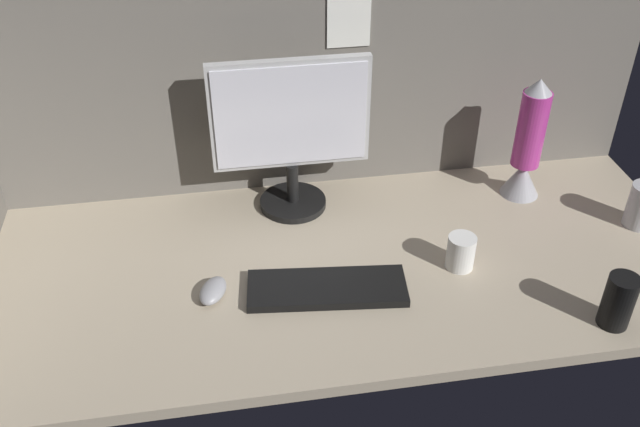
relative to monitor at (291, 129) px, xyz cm
name	(u,v)px	position (x,y,z in cm)	size (l,w,h in cm)	color
ground_plane	(339,263)	(8.18, -25.13, -24.76)	(180.00, 80.00, 3.00)	tan
cubicle_wall_back	(315,84)	(8.19, 12.37, 6.21)	(180.00, 5.50, 58.89)	slate
monitor	(291,129)	(0.00, 0.00, 0.00)	(40.89, 18.00, 42.17)	black
keyboard	(327,288)	(3.17, -36.77, -22.26)	(37.00, 13.00, 2.00)	black
mouse	(213,291)	(-23.08, -34.06, -21.56)	(5.60, 9.60, 3.40)	#99999E
mug_black_travel	(618,301)	(63.69, -57.22, -16.77)	(6.81, 6.81, 12.97)	black
mug_ceramic_white	(461,252)	(36.53, -32.91, -18.88)	(6.86, 6.86, 8.75)	white
lava_lamp	(527,148)	(63.32, -5.07, -8.68)	(10.62, 10.62, 34.75)	#A5A5AD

